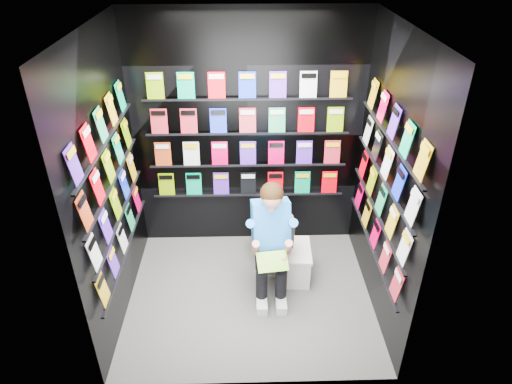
{
  "coord_description": "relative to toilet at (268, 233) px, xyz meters",
  "views": [
    {
      "loc": [
        -0.03,
        -3.39,
        3.26
      ],
      "look_at": [
        0.06,
        0.15,
        1.13
      ],
      "focal_mm": 32.0,
      "sensor_mm": 36.0,
      "label": 1
    }
  ],
  "objects": [
    {
      "name": "held_comic",
      "position": [
        0.0,
        -0.73,
        0.21
      ],
      "size": [
        0.3,
        0.2,
        0.12
      ],
      "primitive_type": "cube",
      "rotation": [
        -0.96,
        0.0,
        0.13
      ],
      "color": "green",
      "rests_on": "reader"
    },
    {
      "name": "comics_left",
      "position": [
        -1.37,
        -0.56,
        0.94
      ],
      "size": [
        0.06,
        1.7,
        1.37
      ],
      "primitive_type": null,
      "color": "#E4004E",
      "rests_on": "wall_left"
    },
    {
      "name": "longbox_lid",
      "position": [
        0.29,
        -0.27,
        -0.03
      ],
      "size": [
        0.28,
        0.47,
        0.03
      ],
      "primitive_type": "cube",
      "rotation": [
        0.0,
        0.0,
        -0.05
      ],
      "color": "white",
      "rests_on": "longbox"
    },
    {
      "name": "wall_front",
      "position": [
        -0.2,
        -1.56,
        0.93
      ],
      "size": [
        2.4,
        0.04,
        2.6
      ],
      "primitive_type": "cube",
      "color": "black",
      "rests_on": "floor"
    },
    {
      "name": "wall_back",
      "position": [
        -0.2,
        0.44,
        0.93
      ],
      "size": [
        2.4,
        0.04,
        2.6
      ],
      "primitive_type": "cube",
      "color": "black",
      "rests_on": "floor"
    },
    {
      "name": "comics_back",
      "position": [
        -0.2,
        0.41,
        0.94
      ],
      "size": [
        2.1,
        0.06,
        1.37
      ],
      "primitive_type": null,
      "color": "#E4004E",
      "rests_on": "wall_back"
    },
    {
      "name": "wall_left",
      "position": [
        -1.4,
        -0.56,
        0.93
      ],
      "size": [
        0.04,
        2.0,
        2.6
      ],
      "primitive_type": "cube",
      "color": "black",
      "rests_on": "floor"
    },
    {
      "name": "wall_right",
      "position": [
        1.0,
        -0.56,
        0.93
      ],
      "size": [
        0.04,
        2.0,
        2.6
      ],
      "primitive_type": "cube",
      "color": "black",
      "rests_on": "floor"
    },
    {
      "name": "floor",
      "position": [
        -0.2,
        -0.56,
        -0.37
      ],
      "size": [
        2.4,
        2.4,
        0.0
      ],
      "primitive_type": "plane",
      "color": "#5A5957",
      "rests_on": "ground"
    },
    {
      "name": "comics_right",
      "position": [
        0.97,
        -0.56,
        0.94
      ],
      "size": [
        0.06,
        1.7,
        1.37
      ],
      "primitive_type": null,
      "color": "#E4004E",
      "rests_on": "wall_right"
    },
    {
      "name": "toilet",
      "position": [
        0.0,
        0.0,
        0.0
      ],
      "size": [
        0.51,
        0.8,
        0.73
      ],
      "primitive_type": "imported",
      "rotation": [
        0.0,
        0.0,
        3.27
      ],
      "color": "white",
      "rests_on": "floor"
    },
    {
      "name": "ceiling",
      "position": [
        -0.2,
        -0.56,
        2.23
      ],
      "size": [
        2.4,
        2.4,
        0.0
      ],
      "primitive_type": "plane",
      "color": "white",
      "rests_on": "floor"
    },
    {
      "name": "longbox",
      "position": [
        0.29,
        -0.27,
        -0.2
      ],
      "size": [
        0.26,
        0.44,
        0.33
      ],
      "primitive_type": "cube",
      "rotation": [
        0.0,
        0.0,
        -0.05
      ],
      "color": "white",
      "rests_on": "floor"
    },
    {
      "name": "reader",
      "position": [
        0.0,
        -0.38,
        0.38
      ],
      "size": [
        0.57,
        0.77,
        1.31
      ],
      "primitive_type": null,
      "rotation": [
        0.0,
        0.0,
        0.13
      ],
      "color": "#227FEA",
      "rests_on": "toilet"
    }
  ]
}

